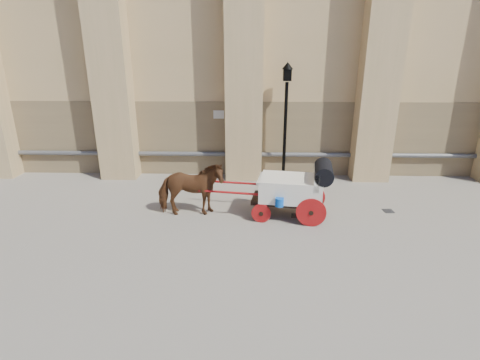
{
  "coord_description": "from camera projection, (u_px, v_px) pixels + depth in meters",
  "views": [
    {
      "loc": [
        -0.75,
        -10.79,
        5.03
      ],
      "look_at": [
        -1.05,
        -0.04,
        1.19
      ],
      "focal_mm": 28.0,
      "sensor_mm": 36.0,
      "label": 1
    }
  ],
  "objects": [
    {
      "name": "carriage",
      "position": [
        296.0,
        187.0,
        11.42
      ],
      "size": [
        4.22,
        1.7,
        1.8
      ],
      "rotation": [
        0.0,
        0.0,
        -0.15
      ],
      "color": "black",
      "rests_on": "ground"
    },
    {
      "name": "drain_grate_far",
      "position": [
        388.0,
        211.0,
        12.11
      ],
      "size": [
        0.35,
        0.35,
        0.01
      ],
      "primitive_type": "cube",
      "rotation": [
        0.0,
        0.0,
        0.09
      ],
      "color": "black",
      "rests_on": "ground"
    },
    {
      "name": "drain_grate_near",
      "position": [
        296.0,
        216.0,
        11.76
      ],
      "size": [
        0.36,
        0.36,
        0.01
      ],
      "primitive_type": "cube",
      "rotation": [
        0.0,
        0.0,
        -0.12
      ],
      "color": "black",
      "rests_on": "ground"
    },
    {
      "name": "ground",
      "position": [
        273.0,
        215.0,
        11.83
      ],
      "size": [
        90.0,
        90.0,
        0.0
      ],
      "primitive_type": "plane",
      "color": "slate",
      "rests_on": "ground"
    },
    {
      "name": "street_lamp",
      "position": [
        285.0,
        120.0,
        14.22
      ],
      "size": [
        0.42,
        0.42,
        4.51
      ],
      "color": "black",
      "rests_on": "ground"
    },
    {
      "name": "horse",
      "position": [
        190.0,
        189.0,
        11.55
      ],
      "size": [
        2.13,
        1.11,
        1.74
      ],
      "primitive_type": "imported",
      "rotation": [
        0.0,
        0.0,
        1.66
      ],
      "color": "brown",
      "rests_on": "ground"
    }
  ]
}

